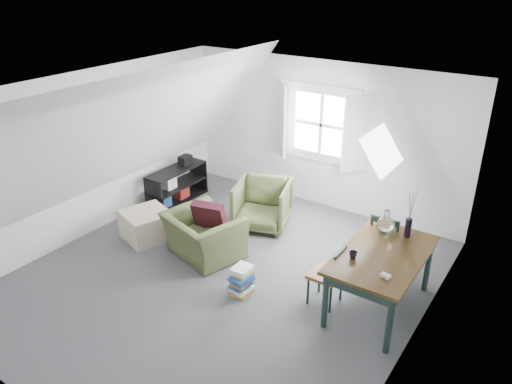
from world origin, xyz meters
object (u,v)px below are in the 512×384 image
Objects in this scene: ottoman at (147,225)px; dining_table at (382,261)px; armchair_far at (262,226)px; media_shelf at (176,187)px; dining_chair_near at (328,274)px; dining_chair_far at (386,243)px; armchair_near at (205,255)px; magazine_stack at (242,281)px.

dining_table is at bearing 5.53° from ottoman.
dining_table is at bearing -41.33° from armchair_far.
ottoman is at bearing -64.65° from media_shelf.
media_shelf is (-3.53, 1.13, -0.14)m from dining_chair_near.
dining_chair_far reaches higher than dining_chair_near.
armchair_far is 1.83m from ottoman.
ottoman reaches higher than armchair_near.
dining_chair_far is at bearing 107.09° from dining_table.
dining_chair_far is at bearing 1.18° from media_shelf.
ottoman is 2.07m from magazine_stack.
dining_chair_far is 1.15× the size of dining_chair_near.
armchair_near is 2.02m from dining_chair_near.
armchair_far is at bearing 45.94° from ottoman.
armchair_near is 1.20× the size of armchair_far.
media_shelf is at bearing -121.78° from dining_chair_near.
dining_chair_near is 3.71m from media_shelf.
magazine_stack reaches higher than armchair_near.
ottoman is 0.42× the size of dining_table.
ottoman is at bearing 31.12° from dining_chair_far.
dining_chair_near is 2.11× the size of magazine_stack.
ottoman is at bearing 170.19° from magazine_stack.
armchair_near is 0.85× the size of media_shelf.
armchair_near is at bearing 4.61° from ottoman.
armchair_near is 1.10× the size of dining_chair_far.
dining_table is at bearing 118.57° from dining_chair_far.
dining_chair_near is at bearing 23.54° from magazine_stack.
ottoman is (-1.26, -1.30, 0.22)m from armchair_far.
magazine_stack is at bearing -80.50° from dining_chair_near.
media_shelf is 2.99m from magazine_stack.
armchair_near is 1.24m from armchair_far.
dining_chair_near is (1.77, -1.23, 0.42)m from armchair_far.
armchair_near is 1.26× the size of dining_chair_near.
media_shelf is at bearing 148.45° from magazine_stack.
dining_table is 4.20m from media_shelf.
media_shelf is at bearing 169.57° from dining_table.
armchair_near is 2.67× the size of magazine_stack.
armchair_near is at bearing -172.61° from dining_table.
media_shelf is (-4.09, 0.86, -0.39)m from dining_table.
armchair_near is 1.94m from media_shelf.
dining_chair_far is at bearing -24.28° from armchair_far.
dining_chair_near is at bearing -15.05° from media_shelf.
armchair_far is (0.20, 1.22, 0.00)m from armchair_near.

